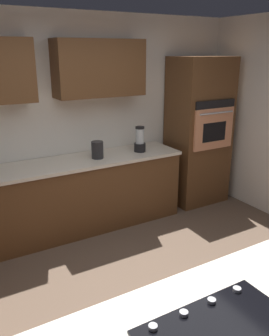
% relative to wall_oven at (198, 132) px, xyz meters
% --- Properties ---
extents(ground_plane, '(14.00, 14.00, 0.00)m').
position_rel_wall_oven_xyz_m(ground_plane, '(1.85, 1.72, -1.04)').
color(ground_plane, brown).
extents(wall_back, '(6.00, 0.44, 2.60)m').
position_rel_wall_oven_xyz_m(wall_back, '(1.92, -0.33, 0.42)').
color(wall_back, white).
rests_on(wall_back, ground).
extents(lower_cabinets_back, '(2.80, 0.60, 0.86)m').
position_rel_wall_oven_xyz_m(lower_cabinets_back, '(1.95, -0.00, -0.61)').
color(lower_cabinets_back, brown).
rests_on(lower_cabinets_back, ground).
extents(countertop_back, '(2.84, 0.64, 0.04)m').
position_rel_wall_oven_xyz_m(countertop_back, '(1.95, -0.00, -0.16)').
color(countertop_back, silver).
rests_on(countertop_back, lower_cabinets_back).
extents(wall_oven, '(0.80, 0.66, 2.08)m').
position_rel_wall_oven_xyz_m(wall_oven, '(0.00, 0.00, 0.00)').
color(wall_oven, brown).
rests_on(wall_oven, ground).
extents(blender, '(0.15, 0.15, 0.33)m').
position_rel_wall_oven_xyz_m(blender, '(1.00, 0.03, 0.00)').
color(blender, black).
rests_on(blender, countertop_back).
extents(kettle, '(0.15, 0.15, 0.21)m').
position_rel_wall_oven_xyz_m(kettle, '(1.60, 0.03, -0.04)').
color(kettle, '#262628').
rests_on(kettle, countertop_back).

